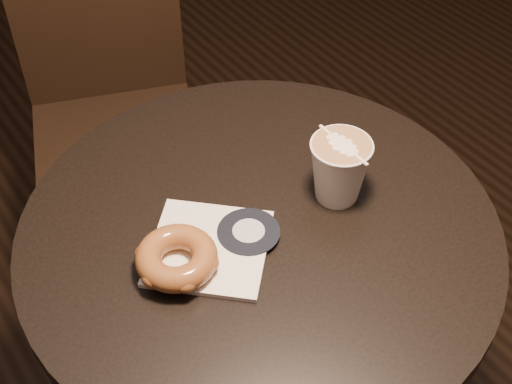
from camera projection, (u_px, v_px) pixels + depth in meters
cafe_table at (259, 307)px, 1.17m from camera, size 0.70×0.70×0.75m
chair at (108, 80)px, 1.64m from camera, size 0.49×0.49×0.95m
pastry_bag at (209, 248)px, 0.99m from camera, size 0.23×0.23×0.01m
doughnut at (177, 258)px, 0.95m from camera, size 0.11×0.11×0.04m
latte_cup at (339, 170)px, 1.04m from camera, size 0.09×0.09×0.10m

